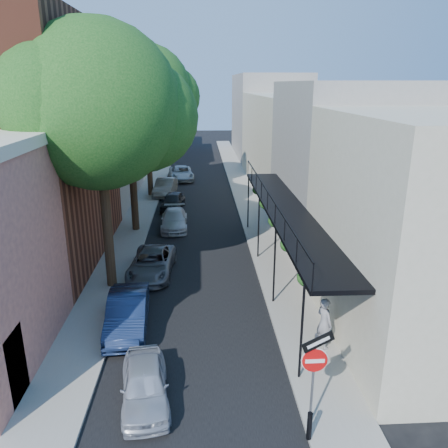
{
  "coord_description": "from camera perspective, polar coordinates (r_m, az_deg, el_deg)",
  "views": [
    {
      "loc": [
        0.31,
        -8.41,
        8.88
      ],
      "look_at": [
        1.35,
        10.42,
        2.8
      ],
      "focal_mm": 35.0,
      "sensor_mm": 36.0,
      "label": 1
    }
  ],
  "objects": [
    {
      "name": "pedestrian",
      "position": [
        15.73,
        12.94,
        -12.49
      ],
      "size": [
        0.69,
        0.8,
        1.86
      ],
      "primitive_type": "imported",
      "rotation": [
        0.0,
        0.0,
        2.0
      ],
      "color": "gray",
      "rests_on": "sidewalk_right"
    },
    {
      "name": "sign_post",
      "position": [
        11.95,
        11.76,
        -17.47
      ],
      "size": [
        0.89,
        0.17,
        2.99
      ],
      "color": "#595B60",
      "rests_on": "ground"
    },
    {
      "name": "parked_car_f",
      "position": [
        36.6,
        -7.67,
        4.79
      ],
      "size": [
        1.89,
        4.35,
        1.39
      ],
      "primitive_type": "imported",
      "rotation": [
        0.0,
        0.0,
        -0.1
      ],
      "color": "#676257",
      "rests_on": "ground"
    },
    {
      "name": "parked_car_b",
      "position": [
        17.11,
        -12.48,
        -11.25
      ],
      "size": [
        1.7,
        4.18,
        1.35
      ],
      "primitive_type": "imported",
      "rotation": [
        0.0,
        0.0,
        0.07
      ],
      "color": "#162446",
      "rests_on": "ground"
    },
    {
      "name": "buildings_left",
      "position": [
        38.6,
        -17.91,
        11.17
      ],
      "size": [
        10.1,
        59.1,
        12.0
      ],
      "color": "tan",
      "rests_on": "ground"
    },
    {
      "name": "parked_car_d",
      "position": [
        28.08,
        -6.52,
        0.56
      ],
      "size": [
        1.76,
        4.07,
        1.17
      ],
      "primitive_type": "imported",
      "rotation": [
        0.0,
        0.0,
        0.03
      ],
      "color": "#BCBDC1",
      "rests_on": "ground"
    },
    {
      "name": "oak_near",
      "position": [
        19.06,
        -14.76,
        14.3
      ],
      "size": [
        7.48,
        6.8,
        11.42
      ],
      "color": "black",
      "rests_on": "ground"
    },
    {
      "name": "sidewalk_left",
      "position": [
        39.64,
        -9.36,
        4.77
      ],
      "size": [
        2.0,
        64.0,
        0.12
      ],
      "primitive_type": "cube",
      "color": "gray",
      "rests_on": "ground"
    },
    {
      "name": "buildings_right",
      "position": [
        39.13,
        9.86,
        11.07
      ],
      "size": [
        9.8,
        55.0,
        10.0
      ],
      "color": "beige",
      "rests_on": "ground"
    },
    {
      "name": "parked_car_c",
      "position": [
        21.47,
        -9.4,
        -5.07
      ],
      "size": [
        2.23,
        4.41,
        1.2
      ],
      "primitive_type": "imported",
      "rotation": [
        0.0,
        0.0,
        -0.06
      ],
      "color": "slate",
      "rests_on": "ground"
    },
    {
      "name": "road_surface",
      "position": [
        39.42,
        -3.55,
        4.82
      ],
      "size": [
        6.0,
        64.0,
        0.01
      ],
      "primitive_type": "cube",
      "color": "black",
      "rests_on": "ground"
    },
    {
      "name": "parked_car_e",
      "position": [
        32.38,
        -6.7,
        2.98
      ],
      "size": [
        1.91,
        3.83,
        1.25
      ],
      "primitive_type": "imported",
      "rotation": [
        0.0,
        0.0,
        -0.12
      ],
      "color": "black",
      "rests_on": "ground"
    },
    {
      "name": "oak_mid",
      "position": [
        26.96,
        -11.44,
        13.65
      ],
      "size": [
        6.6,
        6.0,
        10.2
      ],
      "color": "black",
      "rests_on": "ground"
    },
    {
      "name": "sidewalk_right",
      "position": [
        39.58,
        2.27,
        4.98
      ],
      "size": [
        2.0,
        64.0,
        0.12
      ],
      "primitive_type": "cube",
      "color": "gray",
      "rests_on": "ground"
    },
    {
      "name": "parked_car_g",
      "position": [
        42.51,
        -5.61,
        6.62
      ],
      "size": [
        2.69,
        4.91,
        1.3
      ],
      "primitive_type": "imported",
      "rotation": [
        0.0,
        0.0,
        0.12
      ],
      "color": "#98A3AC",
      "rests_on": "ground"
    },
    {
      "name": "bollard",
      "position": [
        12.51,
        11.1,
        -24.46
      ],
      "size": [
        0.14,
        0.14,
        0.8
      ],
      "primitive_type": "cylinder",
      "color": "black",
      "rests_on": "sidewalk_right"
    },
    {
      "name": "parked_car_a",
      "position": [
        13.67,
        -10.32,
        -19.88
      ],
      "size": [
        1.79,
        3.5,
        1.14
      ],
      "primitive_type": "imported",
      "rotation": [
        0.0,
        0.0,
        0.14
      ],
      "color": "#9CA1AD",
      "rests_on": "ground"
    },
    {
      "name": "oak_far",
      "position": [
        35.87,
        -9.43,
        16.65
      ],
      "size": [
        7.7,
        7.0,
        11.9
      ],
      "color": "black",
      "rests_on": "ground"
    }
  ]
}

